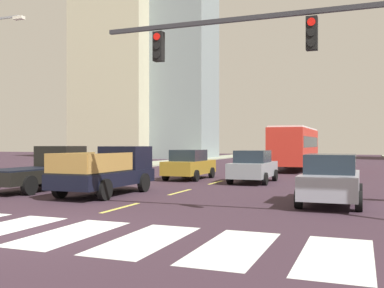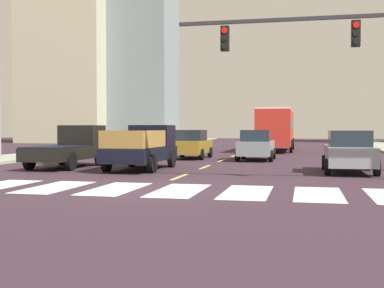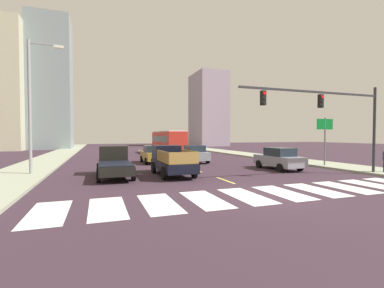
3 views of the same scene
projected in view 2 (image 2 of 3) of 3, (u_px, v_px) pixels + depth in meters
ground_plane at (147, 190)px, 14.89m from camera, size 160.00×160.00×0.00m
sidewalk_left at (57, 154)px, 35.09m from camera, size 3.86×110.00×0.15m
crosswalk_stripe_3 at (55, 187)px, 15.52m from camera, size 1.30×3.35×0.01m
crosswalk_stripe_4 at (115, 189)px, 15.10m from camera, size 1.30×3.35×0.01m
crosswalk_stripe_5 at (179, 190)px, 14.68m from camera, size 1.30×3.35×0.01m
crosswalk_stripe_6 at (247, 192)px, 14.25m from camera, size 1.30×3.35×0.01m
crosswalk_stripe_7 at (318, 194)px, 13.83m from camera, size 1.30×3.35×0.01m
lane_dash_0 at (179, 177)px, 18.79m from camera, size 0.16×2.40×0.01m
lane_dash_1 at (205, 167)px, 23.67m from camera, size 0.16×2.40×0.01m
lane_dash_2 at (222, 160)px, 28.55m from camera, size 0.16×2.40×0.01m
lane_dash_3 at (234, 156)px, 33.43m from camera, size 0.16×2.40×0.01m
lane_dash_4 at (243, 152)px, 38.31m from camera, size 0.16×2.40×0.01m
lane_dash_5 at (250, 150)px, 43.19m from camera, size 0.16×2.40×0.01m
lane_dash_6 at (255, 148)px, 48.07m from camera, size 0.16×2.40×0.01m
lane_dash_7 at (260, 146)px, 52.95m from camera, size 0.16×2.40×0.01m
pickup_stakebed at (144, 148)px, 22.60m from camera, size 2.18×5.20×1.96m
pickup_dark at (71, 147)px, 23.80m from camera, size 2.18×5.20×1.96m
city_bus at (276, 127)px, 40.76m from camera, size 2.72×10.80×3.32m
sedan_near_left at (256, 145)px, 28.76m from camera, size 2.02×4.40×1.72m
sedan_far at (191, 144)px, 30.43m from camera, size 2.02×4.40×1.72m
sedan_mid at (349, 152)px, 20.56m from camera, size 2.02×4.40×1.72m
streetlight_left at (1, 69)px, 26.92m from camera, size 2.20×0.28×9.00m
tower_tall_centre at (144, 43)px, 66.09m from camera, size 7.68×7.68×25.96m
block_mid_right at (71, 53)px, 66.13m from camera, size 11.18×9.60×23.37m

